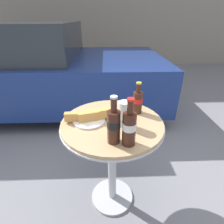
{
  "coord_description": "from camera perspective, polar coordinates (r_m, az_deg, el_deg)",
  "views": [
    {
      "loc": [
        -0.04,
        -0.94,
        1.31
      ],
      "look_at": [
        0.0,
        0.03,
        0.78
      ],
      "focal_mm": 28.0,
      "sensor_mm": 36.0,
      "label": 1
    }
  ],
  "objects": [
    {
      "name": "parked_car",
      "position": [
        3.09,
        -26.77,
        12.31
      ],
      "size": [
        4.12,
        1.81,
        1.25
      ],
      "color": "navy",
      "rests_on": "ground_plane"
    },
    {
      "name": "ground_plane",
      "position": [
        1.61,
        0.05,
        -25.9
      ],
      "size": [
        30.0,
        30.0,
        0.0
      ],
      "primitive_type": "plane",
      "color": "slate"
    },
    {
      "name": "bistro_table",
      "position": [
        1.19,
        0.06,
        -9.58
      ],
      "size": [
        0.66,
        0.66,
        0.73
      ],
      "color": "#B7B7BC",
      "rests_on": "ground_plane"
    },
    {
      "name": "cola_bottle_center",
      "position": [
        0.88,
        0.4,
        -4.3
      ],
      "size": [
        0.07,
        0.07,
        0.26
      ],
      "color": "#3D1E14",
      "rests_on": "bistro_table"
    },
    {
      "name": "cola_bottle_left",
      "position": [
        1.18,
        8.35,
        3.53
      ],
      "size": [
        0.07,
        0.07,
        0.22
      ],
      "color": "#3D1E14",
      "rests_on": "bistro_table"
    },
    {
      "name": "lunch_plate_near",
      "position": [
        1.1,
        -7.11,
        -1.54
      ],
      "size": [
        0.31,
        0.2,
        0.07
      ],
      "color": "white",
      "rests_on": "bistro_table"
    },
    {
      "name": "drinking_glass",
      "position": [
        1.03,
        4.09,
        -1.05
      ],
      "size": [
        0.07,
        0.07,
        0.16
      ],
      "color": "black",
      "rests_on": "bistro_table"
    },
    {
      "name": "cola_bottle_right",
      "position": [
        0.87,
        5.64,
        -4.99
      ],
      "size": [
        0.07,
        0.07,
        0.26
      ],
      "color": "#3D1E14",
      "rests_on": "bistro_table"
    }
  ]
}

